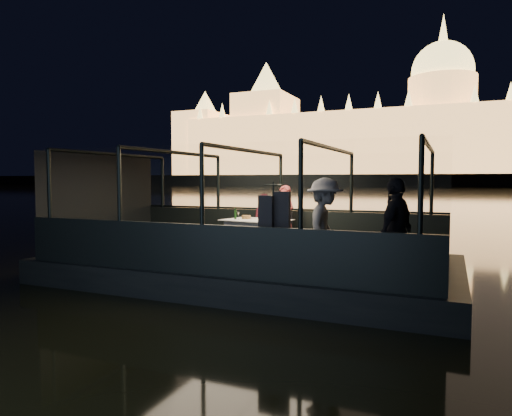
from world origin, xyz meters
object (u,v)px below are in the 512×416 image
at_px(dining_table_central, 257,236).
at_px(chair_port_right, 282,231).
at_px(coat_stand, 273,225).
at_px(wine_bottle, 235,213).
at_px(person_woman_coral, 285,218).
at_px(person_man_maroon, 265,217).
at_px(passenger_stripe, 325,227).
at_px(passenger_dark, 396,232).
at_px(chair_port_left, 262,229).

height_order(dining_table_central, chair_port_right, chair_port_right).
distance_m(coat_stand, wine_bottle, 2.85).
bearing_deg(person_woman_coral, dining_table_central, -90.45).
bearing_deg(person_woman_coral, person_man_maroon, -159.73).
height_order(coat_stand, passenger_stripe, coat_stand).
distance_m(chair_port_right, person_woman_coral, 0.35).
xyz_separation_m(chair_port_right, coat_stand, (0.94, -3.02, 0.45)).
height_order(passenger_stripe, passenger_dark, passenger_stripe).
bearing_deg(dining_table_central, wine_bottle, -165.56).
relative_size(coat_stand, passenger_stripe, 0.95).
relative_size(coat_stand, passenger_dark, 0.95).
bearing_deg(passenger_stripe, chair_port_right, 29.13).
bearing_deg(chair_port_right, chair_port_left, 179.66).
xyz_separation_m(passenger_dark, wine_bottle, (-3.80, 2.03, 0.06)).
xyz_separation_m(person_woman_coral, passenger_stripe, (1.71, -2.70, 0.10)).
bearing_deg(wine_bottle, passenger_stripe, -33.90).
bearing_deg(person_man_maroon, dining_table_central, -97.74).
bearing_deg(person_woman_coral, coat_stand, -50.22).
xyz_separation_m(person_woman_coral, person_man_maroon, (-0.52, 0.03, 0.00)).
height_order(person_woman_coral, passenger_dark, passenger_dark).
height_order(chair_port_right, passenger_stripe, passenger_stripe).
xyz_separation_m(person_woman_coral, wine_bottle, (-0.86, -0.98, 0.17)).
xyz_separation_m(chair_port_right, passenger_stripe, (1.72, -2.53, 0.40)).
height_order(chair_port_left, passenger_dark, passenger_dark).
relative_size(coat_stand, wine_bottle, 6.12).
bearing_deg(coat_stand, dining_table_central, 119.22).
xyz_separation_m(passenger_stripe, wine_bottle, (-2.57, 1.73, 0.06)).
relative_size(chair_port_right, coat_stand, 0.55).
xyz_separation_m(chair_port_right, person_man_maroon, (-0.51, 0.20, 0.30)).
bearing_deg(chair_port_left, person_woman_coral, 2.84).
xyz_separation_m(dining_table_central, person_woman_coral, (0.38, 0.85, 0.36)).
bearing_deg(wine_bottle, chair_port_left, 71.77).
xyz_separation_m(dining_table_central, passenger_stripe, (2.09, -1.85, 0.47)).
bearing_deg(passenger_dark, dining_table_central, -105.72).
bearing_deg(chair_port_right, wine_bottle, -128.57).
bearing_deg(chair_port_left, passenger_stripe, -55.19).
height_order(person_man_maroon, passenger_dark, passenger_dark).
relative_size(coat_stand, person_man_maroon, 1.23).
distance_m(person_man_maroon, passenger_stripe, 3.53).
height_order(chair_port_left, chair_port_right, chair_port_right).
relative_size(passenger_stripe, passenger_dark, 1.00).
bearing_deg(dining_table_central, chair_port_right, 61.63).
relative_size(person_man_maroon, wine_bottle, 4.97).
xyz_separation_m(chair_port_left, coat_stand, (1.50, -3.10, 0.45)).
bearing_deg(passenger_stripe, person_man_maroon, 34.08).
bearing_deg(coat_stand, person_man_maroon, 114.24).
bearing_deg(coat_stand, chair_port_left, 115.84).
bearing_deg(person_woman_coral, chair_port_right, -70.78).
height_order(chair_port_right, person_man_maroon, person_man_maroon).
height_order(coat_stand, passenger_dark, coat_stand).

